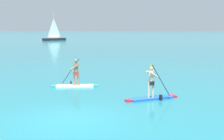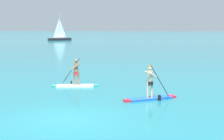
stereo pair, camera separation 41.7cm
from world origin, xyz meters
name	(u,v)px [view 1 (the left image)]	position (x,y,z in m)	size (l,w,h in m)	color
ground	(70,119)	(0.00, 0.00, 0.00)	(440.00, 440.00, 0.00)	#1E727F
paddleboarder_mid_center	(75,81)	(-1.40, 6.68, 0.38)	(2.89, 1.05, 1.76)	white
paddleboarder_far_right	(152,91)	(3.29, 3.90, 0.42)	(2.70, 1.77, 1.89)	blue
sailboat_left_horizon	(54,37)	(-21.53, 67.23, 0.86)	(5.42, 5.28, 7.30)	black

